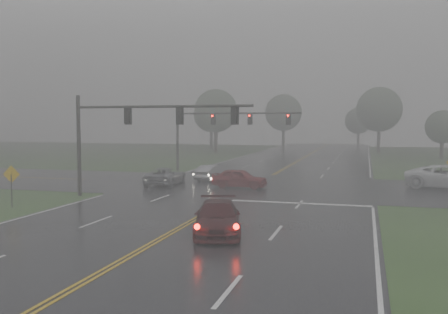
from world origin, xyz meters
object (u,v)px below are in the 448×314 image
(sedan_red, at_px, (239,188))
(car_grey, at_px, (166,185))
(sedan_silver, at_px, (212,180))
(sedan_maroon, at_px, (218,234))
(signal_gantry_far, at_px, (215,125))
(signal_gantry_near, at_px, (129,126))

(sedan_red, xyz_separation_m, car_grey, (-6.07, 0.18, 0.00))
(car_grey, bearing_deg, sedan_silver, -128.16)
(sedan_maroon, bearing_deg, signal_gantry_far, 91.49)
(signal_gantry_near, bearing_deg, sedan_silver, 78.58)
(signal_gantry_far, bearing_deg, sedan_red, -64.52)
(car_grey, relative_size, signal_gantry_near, 0.41)
(signal_gantry_far, bearing_deg, car_grey, -93.37)
(sedan_maroon, relative_size, car_grey, 1.00)
(sedan_silver, xyz_separation_m, car_grey, (-2.60, -3.91, 0.00))
(sedan_red, xyz_separation_m, signal_gantry_far, (-5.41, 11.35, 4.67))
(sedan_silver, bearing_deg, signal_gantry_far, -64.31)
(sedan_maroon, relative_size, sedan_red, 1.17)
(sedan_red, height_order, signal_gantry_far, signal_gantry_far)
(sedan_silver, bearing_deg, sedan_maroon, 118.76)
(sedan_maroon, distance_m, sedan_red, 15.63)
(sedan_red, relative_size, signal_gantry_near, 0.35)
(sedan_red, distance_m, signal_gantry_near, 10.05)
(signal_gantry_far, bearing_deg, signal_gantry_near, -90.82)
(sedan_red, relative_size, sedan_silver, 1.07)
(car_grey, bearing_deg, sedan_red, 173.81)
(sedan_red, bearing_deg, signal_gantry_far, 28.35)
(car_grey, bearing_deg, signal_gantry_far, -97.88)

